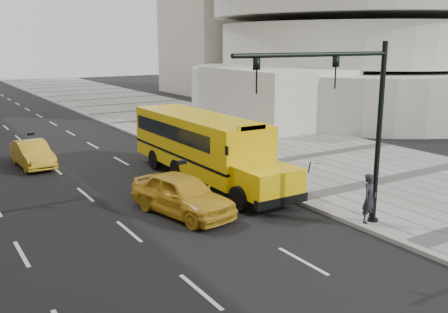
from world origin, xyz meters
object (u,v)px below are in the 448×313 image
school_bus (201,142)px  traffic_signal (351,114)px  taxi_far (32,154)px  pedestrian (369,198)px  taxi_near (182,194)px

school_bus → traffic_signal: 8.97m
taxi_far → traffic_signal: bearing=-68.0°
taxi_far → pedestrian: size_ratio=2.32×
school_bus → taxi_near: bearing=-127.7°
traffic_signal → pedestrian: bearing=-0.1°
taxi_near → traffic_signal: (3.81, -4.60, 3.31)m
taxi_far → taxi_near: bearing=-76.0°
school_bus → pedestrian: school_bus is taller
taxi_near → taxi_far: taxi_near is taller
pedestrian → traffic_signal: (-1.16, 0.00, 3.06)m
taxi_near → taxi_far: size_ratio=1.13×
taxi_near → pedestrian: 6.78m
school_bus → traffic_signal: (0.69, -8.64, 2.33)m
taxi_near → traffic_signal: traffic_signal is taller
taxi_near → pedestrian: bearing=-55.5°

